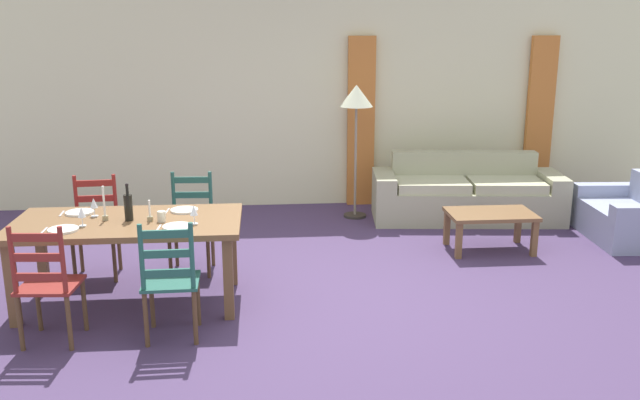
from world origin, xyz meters
name	(u,v)px	position (x,y,z in m)	size (l,w,h in m)	color
ground_plane	(317,299)	(0.00, 0.00, -0.01)	(9.60, 9.60, 0.02)	#463458
wall_far	(297,103)	(0.00, 3.30, 1.35)	(9.60, 0.16, 2.70)	beige
curtain_panel_left	(361,122)	(0.83, 3.16, 1.10)	(0.35, 0.08, 2.20)	#C97331
curtain_panel_right	(539,120)	(3.23, 3.16, 1.10)	(0.35, 0.08, 2.20)	#C97331
dining_table	(128,230)	(-1.60, 0.03, 0.66)	(1.90, 0.96, 0.75)	brown
dining_chair_near_left	(47,284)	(-2.07, -0.69, 0.48)	(0.45, 0.43, 0.96)	maroon
dining_chair_near_right	(170,280)	(-1.16, -0.69, 0.48)	(0.43, 0.41, 0.96)	#24594C
dining_chair_far_left	(96,227)	(-2.04, 0.76, 0.48)	(0.45, 0.43, 0.96)	maroon
dining_chair_far_right	(192,223)	(-1.15, 0.82, 0.48)	(0.44, 0.42, 0.96)	#235448
dinner_plate_near_left	(63,229)	(-2.05, -0.22, 0.76)	(0.24, 0.24, 0.02)	white
fork_near_left	(44,231)	(-2.20, -0.22, 0.75)	(0.02, 0.17, 0.01)	silver
dinner_plate_near_right	(178,227)	(-1.15, -0.22, 0.76)	(0.24, 0.24, 0.02)	white
fork_near_right	(159,228)	(-1.30, -0.22, 0.75)	(0.02, 0.17, 0.01)	silver
dinner_plate_far_left	(80,213)	(-2.05, 0.28, 0.76)	(0.24, 0.24, 0.02)	white
fork_far_left	(62,214)	(-2.20, 0.28, 0.75)	(0.02, 0.17, 0.01)	silver
dinner_plate_far_right	(184,210)	(-1.15, 0.28, 0.76)	(0.24, 0.24, 0.02)	white
fork_far_right	(167,211)	(-1.30, 0.28, 0.75)	(0.02, 0.17, 0.01)	silver
wine_bottle	(128,207)	(-1.58, 0.02, 0.87)	(0.07, 0.07, 0.32)	black
wine_glass_near_left	(82,213)	(-1.93, -0.11, 0.86)	(0.06, 0.06, 0.16)	white
wine_glass_near_right	(194,211)	(-1.02, -0.13, 0.86)	(0.06, 0.06, 0.16)	white
wine_glass_far_left	(94,204)	(-1.90, 0.17, 0.86)	(0.06, 0.06, 0.16)	white
coffee_cup_primary	(162,216)	(-1.30, -0.04, 0.80)	(0.07, 0.07, 0.09)	beige
candle_tall	(105,210)	(-1.78, 0.05, 0.84)	(0.05, 0.05, 0.30)	#998C66
candle_short	(150,216)	(-1.40, -0.01, 0.80)	(0.05, 0.05, 0.18)	#998C66
couch	(466,195)	(2.04, 2.37, 0.29)	(2.34, 1.01, 0.80)	#A7A784
coffee_table	(490,218)	(1.94, 1.15, 0.36)	(0.90, 0.56, 0.42)	brown
armchair_upholstered	(632,217)	(3.65, 1.40, 0.25)	(0.86, 1.20, 0.72)	#939CB9
standing_lamp	(356,104)	(0.68, 2.55, 1.41)	(0.40, 0.40, 1.64)	#332D28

